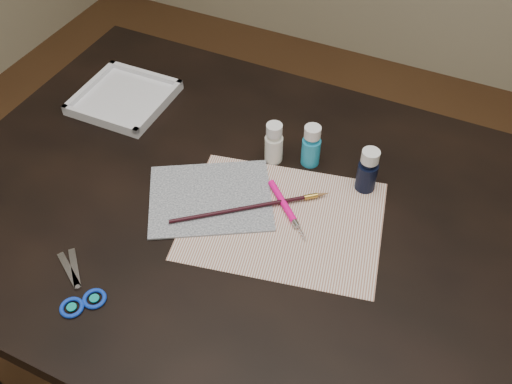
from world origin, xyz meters
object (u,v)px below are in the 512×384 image
at_px(paint_bottle_navy, 368,170).
at_px(paint_bottle_cyan, 311,145).
at_px(palette_tray, 124,97).
at_px(canvas, 210,198).
at_px(scissors, 72,282).
at_px(paper, 283,220).
at_px(paint_bottle_white, 274,143).

bearing_deg(paint_bottle_navy, paint_bottle_cyan, 170.44).
height_order(paint_bottle_cyan, palette_tray, paint_bottle_cyan).
bearing_deg(canvas, paint_bottle_cyan, 52.54).
relative_size(paint_bottle_navy, scissors, 0.62).
xyz_separation_m(paper, palette_tray, (-0.49, 0.18, 0.01)).
relative_size(paper, canvas, 1.56).
height_order(paint_bottle_white, palette_tray, paint_bottle_white).
bearing_deg(scissors, paint_bottle_navy, -100.20).
bearing_deg(scissors, paint_bottle_cyan, -88.28).
relative_size(paper, paint_bottle_white, 4.02).
xyz_separation_m(paint_bottle_cyan, paint_bottle_navy, (0.13, -0.02, 0.00)).
xyz_separation_m(canvas, paint_bottle_white, (0.07, 0.16, 0.04)).
height_order(canvas, paint_bottle_navy, paint_bottle_navy).
height_order(paint_bottle_white, paint_bottle_cyan, paint_bottle_cyan).
relative_size(paper, scissors, 2.34).
height_order(paint_bottle_white, paint_bottle_navy, paint_bottle_navy).
relative_size(canvas, paint_bottle_cyan, 2.51).
relative_size(canvas, paint_bottle_navy, 2.43).
bearing_deg(paint_bottle_navy, scissors, -131.38).
xyz_separation_m(paint_bottle_white, scissors, (-0.19, -0.44, -0.04)).
xyz_separation_m(canvas, scissors, (-0.12, -0.28, 0.00)).
distance_m(paint_bottle_cyan, paint_bottle_navy, 0.13).
xyz_separation_m(paper, paint_bottle_white, (-0.09, 0.15, 0.05)).
bearing_deg(paint_bottle_white, paint_bottle_cyan, 17.95).
distance_m(paper, paint_bottle_cyan, 0.18).
xyz_separation_m(paint_bottle_white, paint_bottle_navy, (0.20, 0.00, 0.00)).
bearing_deg(paper, paint_bottle_white, 120.42).
relative_size(paint_bottle_white, paint_bottle_cyan, 0.98).
height_order(paper, paint_bottle_navy, paint_bottle_navy).
relative_size(paint_bottle_white, paint_bottle_navy, 0.95).
bearing_deg(paper, scissors, -133.34).
bearing_deg(canvas, paper, 3.96).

